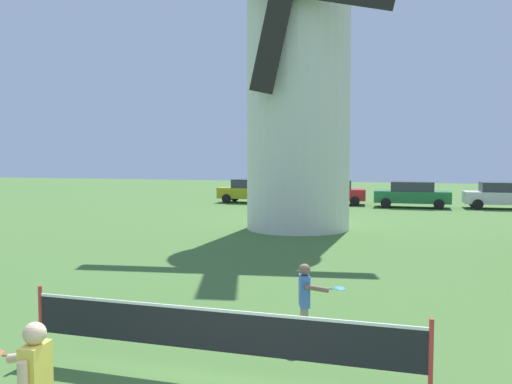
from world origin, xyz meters
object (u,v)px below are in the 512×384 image
tennis_net (214,330)px  parked_car_red (333,192)px  parked_car_silver (502,195)px  parked_car_green (412,194)px  parked_car_mustard (252,191)px  windmill (298,74)px  player_far (306,297)px

tennis_net → parked_car_red: bearing=95.0°
tennis_net → parked_car_silver: parked_car_silver is taller
parked_car_red → parked_car_green: bearing=-7.6°
parked_car_mustard → parked_car_red: 5.37m
parked_car_mustard → parked_car_green: (10.23, -0.39, 0.00)m
tennis_net → parked_car_mustard: 27.89m
parked_car_silver → parked_car_red: bearing=-179.9°
windmill → tennis_net: windmill is taller
tennis_net → parked_car_mustard: size_ratio=1.30×
windmill → player_far: 14.84m
player_far → parked_car_red: (-3.27, 25.20, 0.08)m
player_far → parked_car_green: size_ratio=0.29×
parked_car_green → parked_car_silver: (5.03, 0.66, -0.00)m
tennis_net → player_far: bearing=64.0°
tennis_net → parked_car_red: 27.16m
windmill → parked_car_green: size_ratio=3.07×
windmill → player_far: size_ratio=10.43×
tennis_net → parked_car_mustard: bearing=106.1°
parked_car_red → parked_car_green: (4.87, -0.65, 0.00)m
tennis_net → player_far: (0.90, 1.85, 0.05)m
player_far → parked_car_silver: (6.63, 25.21, 0.08)m
parked_car_silver → parked_car_mustard: bearing=-179.0°
tennis_net → parked_car_silver: bearing=74.4°
player_far → tennis_net: bearing=-116.0°
player_far → parked_car_red: parked_car_red is taller
player_far → parked_car_silver: size_ratio=0.30×
windmill → tennis_net: bearing=-82.1°
parked_car_mustard → parked_car_red: (5.36, 0.25, -0.00)m
player_far → windmill: bearing=102.7°
windmill → parked_car_green: windmill is taller
tennis_net → parked_car_red: parked_car_red is taller
player_far → parked_car_red: 25.41m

